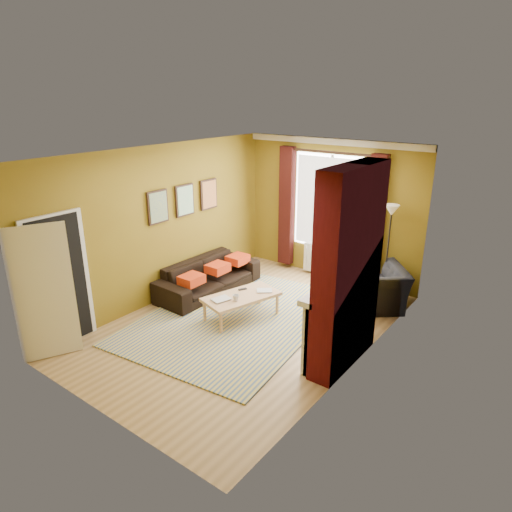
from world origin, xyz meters
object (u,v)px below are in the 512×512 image
object	(u,v)px
sofa	(209,277)
coffee_table	(241,298)
wicker_stool	(340,276)
floor_lamp	(390,225)
armchair	(369,288)

from	to	relation	value
sofa	coffee_table	world-z (taller)	sofa
wicker_stool	floor_lamp	bearing A→B (deg)	0.00
sofa	coffee_table	xyz separation A→B (m)	(1.18, -0.47, 0.06)
armchair	wicker_stool	size ratio (longest dim) A/B	2.83
floor_lamp	sofa	bearing A→B (deg)	-147.59
sofa	wicker_stool	size ratio (longest dim) A/B	5.15
coffee_table	wicker_stool	xyz separation A→B (m)	(0.71, 2.23, -0.17)
sofa	armchair	xyz separation A→B (m)	(2.73, 1.18, 0.07)
wicker_stool	armchair	bearing A→B (deg)	-34.75
coffee_table	wicker_stool	distance (m)	2.35
sofa	floor_lamp	world-z (taller)	floor_lamp
sofa	coffee_table	bearing A→B (deg)	-110.04
sofa	armchair	bearing A→B (deg)	-65.03
floor_lamp	wicker_stool	bearing A→B (deg)	180.00
coffee_table	floor_lamp	xyz separation A→B (m)	(1.61, 2.23, 1.02)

